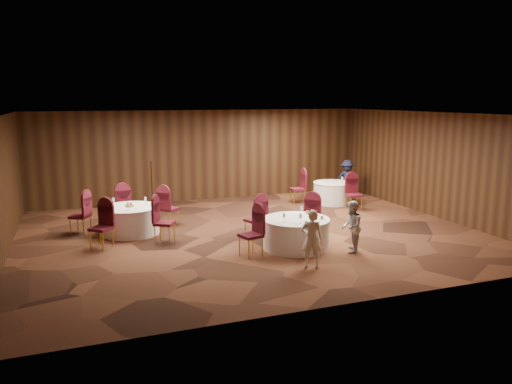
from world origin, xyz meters
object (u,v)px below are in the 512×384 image
object	(u,v)px
table_main	(296,233)
table_left	(130,220)
table_right	(333,193)
woman_b	(351,227)
mic_stand	(152,194)
man_c	(347,179)
woman_a	(312,239)

from	to	relation	value
table_main	table_left	size ratio (longest dim) A/B	1.04
table_right	woman_b	bearing A→B (deg)	-114.58
woman_b	table_right	bearing A→B (deg)	-169.70
table_main	woman_b	xyz separation A→B (m)	(1.09, -0.75, 0.25)
table_right	woman_b	distance (m)	5.65
mic_stand	man_c	bearing A→B (deg)	-6.59
table_main	man_c	xyz separation A→B (m)	(4.42, 5.09, 0.32)
table_right	mic_stand	bearing A→B (deg)	165.82
mic_stand	woman_a	bearing A→B (deg)	-72.77
table_right	mic_stand	distance (m)	6.19
table_main	table_right	world-z (taller)	same
mic_stand	woman_a	xyz separation A→B (m)	(2.27, -7.31, 0.20)
mic_stand	woman_b	bearing A→B (deg)	-61.23
mic_stand	table_right	bearing A→B (deg)	-14.18
table_right	woman_a	xyz separation A→B (m)	(-3.73, -5.80, 0.27)
table_right	mic_stand	world-z (taller)	mic_stand
woman_b	man_c	world-z (taller)	man_c
table_main	woman_a	bearing A→B (deg)	-101.70
table_left	table_right	distance (m)	7.25
table_left	man_c	size ratio (longest dim) A/B	1.12
mic_stand	man_c	distance (m)	7.04
table_left	woman_a	world-z (taller)	woman_a
woman_b	table_main	bearing A→B (deg)	-89.79
table_main	table_right	distance (m)	5.57
mic_stand	man_c	world-z (taller)	mic_stand
woman_a	man_c	size ratio (longest dim) A/B	0.93
table_main	man_c	world-z (taller)	man_c
table_left	woman_a	size ratio (longest dim) A/B	1.21
woman_b	man_c	size ratio (longest dim) A/B	0.89
table_left	woman_a	xyz separation A→B (m)	(3.34, -4.20, 0.27)
table_left	table_main	bearing A→B (deg)	-37.46
table_left	woman_b	bearing A→B (deg)	-36.84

